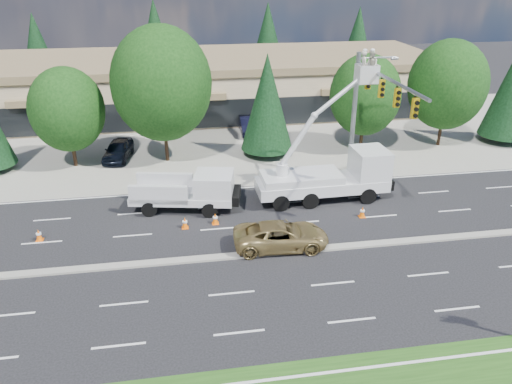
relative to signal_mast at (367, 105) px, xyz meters
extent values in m
plane|color=black|center=(-10.03, -7.04, -6.06)|extent=(140.00, 140.00, 0.00)
cube|color=gray|center=(-10.03, 12.96, -6.05)|extent=(140.00, 22.00, 0.01)
cube|color=gray|center=(-10.03, -7.04, -6.00)|extent=(120.00, 0.55, 0.12)
cube|color=tan|center=(-10.03, 22.96, -3.56)|extent=(50.00, 15.00, 5.00)
cube|color=olive|center=(-10.03, 22.96, -0.91)|extent=(50.40, 15.40, 0.70)
cube|color=black|center=(-10.03, 15.41, -4.56)|extent=(48.00, 0.12, 2.60)
cylinder|color=#332114|center=(-20.03, 7.96, -4.82)|extent=(0.28, 0.28, 2.46)
ellipsoid|color=black|center=(-20.03, 7.96, -1.61)|extent=(5.47, 5.47, 6.30)
cylinder|color=#332114|center=(-13.03, 7.96, -4.37)|extent=(0.28, 0.28, 3.38)
ellipsoid|color=black|center=(-13.03, 7.96, 0.04)|extent=(7.51, 7.51, 8.64)
cylinder|color=#332114|center=(-5.03, 7.96, -5.66)|extent=(0.26, 0.26, 0.80)
cone|color=black|center=(-5.03, 7.96, -1.68)|extent=(4.13, 4.13, 7.55)
cylinder|color=#332114|center=(2.97, 7.96, -4.77)|extent=(0.28, 0.28, 2.56)
ellipsoid|color=black|center=(2.97, 7.96, -1.43)|extent=(5.70, 5.70, 6.55)
cylinder|color=#332114|center=(9.97, 7.96, -4.62)|extent=(0.28, 0.28, 2.88)
ellipsoid|color=black|center=(9.97, 7.96, -0.86)|extent=(6.39, 6.39, 7.35)
cylinder|color=#332114|center=(15.97, 7.96, -5.66)|extent=(0.26, 0.26, 0.80)
cylinder|color=#332114|center=(-28.03, 34.96, -5.66)|extent=(0.26, 0.26, 0.80)
cone|color=black|center=(-28.03, 34.96, -1.20)|extent=(4.59, 4.59, 8.39)
cylinder|color=#332114|center=(-14.03, 34.96, -5.66)|extent=(0.26, 0.26, 0.80)
cone|color=black|center=(-14.03, 34.96, -0.49)|extent=(5.26, 5.26, 9.61)
cylinder|color=#332114|center=(-0.03, 34.96, -5.66)|extent=(0.26, 0.26, 0.80)
cone|color=black|center=(-0.03, 34.96, -0.76)|extent=(5.01, 5.01, 9.15)
cylinder|color=#332114|center=(11.97, 34.96, -5.66)|extent=(0.26, 0.26, 0.80)
cone|color=black|center=(11.97, 34.96, -1.11)|extent=(4.68, 4.68, 8.54)
cylinder|color=gray|center=(-0.03, 2.16, -1.56)|extent=(0.32, 0.32, 9.00)
cylinder|color=gray|center=(-0.03, -2.84, 2.24)|extent=(0.20, 10.00, 0.20)
cylinder|color=gray|center=(1.27, 2.16, 2.54)|extent=(2.60, 0.12, 0.12)
cube|color=gold|center=(-0.03, 0.16, 1.49)|extent=(0.32, 0.22, 1.05)
cube|color=gold|center=(-0.03, -2.04, 1.49)|extent=(0.32, 0.22, 1.05)
cube|color=gold|center=(-0.03, -4.24, 1.49)|extent=(0.32, 0.22, 1.05)
cube|color=gold|center=(-0.03, -6.44, 1.49)|extent=(0.32, 0.22, 1.05)
cube|color=silver|center=(-12.03, -0.84, -5.15)|extent=(6.74, 3.56, 0.48)
cube|color=silver|center=(-10.04, -1.24, -4.40)|extent=(2.75, 2.71, 1.60)
cube|color=black|center=(-9.36, -1.38, -4.19)|extent=(0.48, 2.00, 1.07)
cube|color=silver|center=(-13.08, 0.40, -4.62)|extent=(3.62, 1.03, 1.17)
cube|color=silver|center=(-13.48, -1.59, -4.62)|extent=(3.62, 1.03, 1.17)
cube|color=silver|center=(-2.97, -0.84, -4.98)|extent=(8.64, 2.76, 0.75)
cube|color=silver|center=(0.25, -0.77, -3.86)|extent=(2.20, 2.57, 2.15)
cube|color=black|center=(1.06, -0.76, -3.70)|extent=(0.13, 2.15, 1.29)
cube|color=silver|center=(-4.36, -0.87, -4.39)|extent=(5.20, 2.58, 0.54)
cylinder|color=silver|center=(-5.65, -0.90, -3.80)|extent=(0.75, 0.75, 0.86)
cube|color=silver|center=(-0.54, -0.79, 2.15)|extent=(1.20, 0.99, 1.16)
imported|color=beige|center=(-0.77, -0.80, 2.58)|extent=(0.46, 0.68, 1.85)
imported|color=beige|center=(-0.30, -0.79, 2.58)|extent=(0.72, 0.91, 1.85)
ellipsoid|color=white|center=(-0.77, -0.80, 3.52)|extent=(0.28, 0.28, 0.19)
ellipsoid|color=white|center=(-0.30, -0.79, 3.52)|extent=(0.28, 0.28, 0.19)
cube|color=#FF6508|center=(-20.19, -3.53, -6.04)|extent=(0.40, 0.40, 0.03)
cone|color=#FF6508|center=(-20.19, -3.53, -5.71)|extent=(0.36, 0.36, 0.70)
cylinder|color=white|center=(-20.19, -3.53, -5.64)|extent=(0.29, 0.29, 0.10)
cube|color=#FF6508|center=(-12.01, -3.41, -6.04)|extent=(0.40, 0.40, 0.03)
cone|color=#FF6508|center=(-12.01, -3.41, -5.71)|extent=(0.36, 0.36, 0.70)
cylinder|color=white|center=(-12.01, -3.41, -5.64)|extent=(0.29, 0.29, 0.10)
cube|color=#FF6508|center=(-10.19, -3.16, -6.04)|extent=(0.40, 0.40, 0.03)
cone|color=#FF6508|center=(-10.19, -3.16, -5.71)|extent=(0.36, 0.36, 0.70)
cylinder|color=white|center=(-10.19, -3.16, -5.64)|extent=(0.29, 0.29, 0.10)
cube|color=#FF6508|center=(-1.16, -3.73, -6.04)|extent=(0.40, 0.40, 0.03)
cone|color=#FF6508|center=(-1.16, -3.73, -5.71)|extent=(0.36, 0.36, 0.70)
cylinder|color=white|center=(-1.16, -3.73, -5.64)|extent=(0.29, 0.29, 0.10)
imported|color=#A58C50|center=(-6.85, -6.44, -5.33)|extent=(5.32, 2.66, 1.45)
imported|color=black|center=(-16.86, 8.96, -5.30)|extent=(2.50, 4.66, 1.51)
imported|color=black|center=(-5.65, 13.96, -5.33)|extent=(1.67, 4.48, 1.46)
camera|label=1|loc=(-11.99, -29.67, 8.30)|focal=35.00mm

